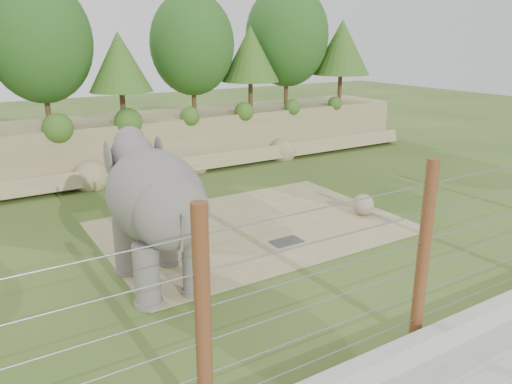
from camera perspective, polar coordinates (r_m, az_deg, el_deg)
ground at (r=14.62m, az=4.18°, el=-8.00°), size 90.00×90.00×0.00m
back_embankment at (r=24.90m, az=-12.17°, el=11.73°), size 30.00×5.52×8.77m
dirt_patch at (r=17.16m, az=-0.35°, el=-3.96°), size 10.00×7.00×0.02m
drain_grate at (r=15.91m, az=3.49°, el=-5.66°), size 1.00×0.60×0.03m
elephant at (r=12.96m, az=-11.34°, el=-2.73°), size 2.27×4.75×3.75m
stone_ball at (r=18.53m, az=12.16°, el=-1.41°), size 0.78×0.78×0.78m
retaining_wall at (r=11.38m, az=19.71°, el=-15.63°), size 26.00×0.35×0.50m
barrier_fence at (r=10.83m, az=18.60°, el=-6.72°), size 20.26×0.26×4.00m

